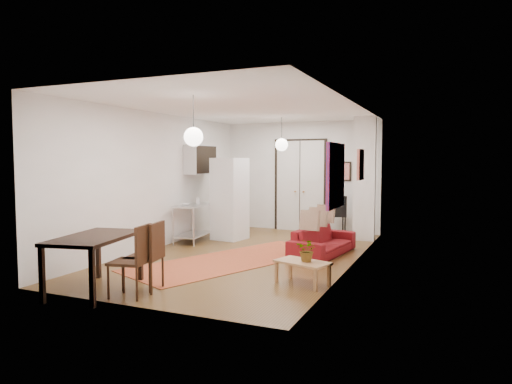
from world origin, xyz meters
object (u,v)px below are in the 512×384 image
at_px(coffee_table, 302,264).
at_px(dining_chair_far, 134,253).
at_px(sofa, 323,241).
at_px(kitchen_counter, 193,218).
at_px(dining_chair_near, 148,249).
at_px(dining_table, 95,242).
at_px(fridge, 230,199).
at_px(black_side_chair, 337,211).

distance_m(coffee_table, dining_chair_far, 2.49).
height_order(sofa, kitchen_counter, kitchen_counter).
bearing_deg(dining_chair_near, coffee_table, 106.97).
height_order(kitchen_counter, dining_table, kitchen_counter).
bearing_deg(coffee_table, dining_chair_near, -151.72).
xyz_separation_m(fridge, dining_table, (0.17, -4.66, -0.25)).
bearing_deg(dining_table, dining_chair_far, 9.57).
height_order(coffee_table, black_side_chair, black_side_chair).
bearing_deg(kitchen_counter, dining_chair_far, -78.33).
xyz_separation_m(coffee_table, kitchen_counter, (-3.42, 2.48, 0.24)).
xyz_separation_m(dining_table, black_side_chair, (2.01, 6.40, -0.13)).
bearing_deg(dining_table, sofa, 57.98).
distance_m(coffee_table, dining_chair_near, 2.32).
bearing_deg(dining_chair_far, fridge, 178.30).
bearing_deg(dining_chair_far, black_side_chair, 156.04).
relative_size(sofa, dining_table, 1.17).
relative_size(dining_chair_near, black_side_chair, 1.00).
distance_m(sofa, fridge, 2.77).
bearing_deg(dining_chair_near, black_side_chair, 155.39).
relative_size(kitchen_counter, black_side_chair, 1.20).
distance_m(fridge, black_side_chair, 2.82).
relative_size(sofa, kitchen_counter, 1.55).
xyz_separation_m(sofa, coffee_table, (0.28, -2.25, 0.04)).
relative_size(fridge, black_side_chair, 1.93).
xyz_separation_m(dining_chair_near, black_side_chair, (1.41, 5.98, 0.01)).
relative_size(kitchen_counter, fridge, 0.62).
height_order(dining_chair_near, black_side_chair, black_side_chair).
bearing_deg(black_side_chair, fridge, 17.90).
xyz_separation_m(kitchen_counter, fridge, (0.62, 0.67, 0.41)).
relative_size(coffee_table, dining_chair_near, 0.91).
distance_m(fridge, dining_chair_near, 4.33).
bearing_deg(dining_table, kitchen_counter, 101.21).
bearing_deg(coffee_table, kitchen_counter, 144.05).
distance_m(dining_chair_near, dining_chair_far, 0.32).
height_order(dining_chair_far, black_side_chair, black_side_chair).
bearing_deg(fridge, sofa, -11.71).
xyz_separation_m(dining_table, dining_chair_far, (0.60, 0.10, -0.14)).
relative_size(sofa, black_side_chair, 1.85).
xyz_separation_m(coffee_table, dining_chair_far, (-2.03, -1.41, 0.27)).
distance_m(sofa, kitchen_counter, 3.16).
distance_m(dining_chair_near, black_side_chair, 6.14).
bearing_deg(sofa, fridge, 78.29).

